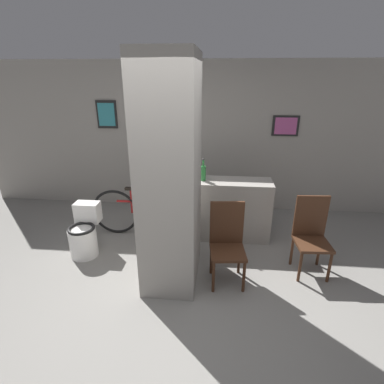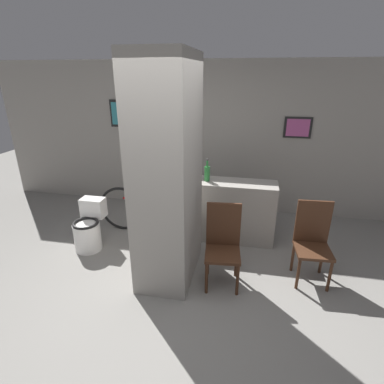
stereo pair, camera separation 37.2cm
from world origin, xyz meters
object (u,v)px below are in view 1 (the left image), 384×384
Objects in this scene: chair_near_pillar at (227,241)px; chair_by_doorway at (311,233)px; toilet at (84,234)px; bicycle at (150,213)px; bottle_tall at (203,172)px.

chair_by_doorway is at bearing 8.95° from chair_near_pillar.
chair_by_doorway is at bearing -1.58° from toilet.
chair_by_doorway is at bearing -17.13° from bicycle.
chair_by_doorway is 1.67m from bottle_tall.
toilet is 0.38× the size of bicycle.
chair_near_pillar is 1.20m from bottle_tall.
chair_by_doorway reaches higher than bicycle.
bicycle is at bearing 134.34° from chair_near_pillar.
chair_near_pillar is at bearing -10.55° from toilet.
toilet is 0.70× the size of chair_by_doorway.
bicycle is at bearing 37.28° from toilet.
toilet is 0.99m from bicycle.
chair_by_doorway is (1.05, 0.28, 0.00)m from chair_near_pillar.
bottle_tall is (0.81, 0.06, 0.66)m from bicycle.
bottle_tall is (-1.40, 0.74, 0.51)m from chair_by_doorway.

